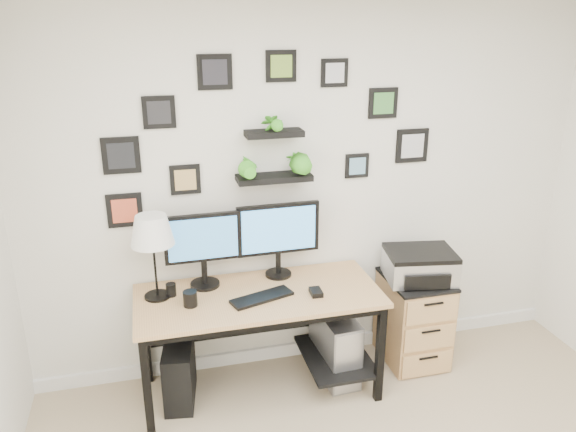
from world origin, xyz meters
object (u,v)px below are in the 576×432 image
object	(u,v)px
monitor_left	(203,245)
file_cabinet	(413,319)
monitor_right	(278,234)
table_lamp	(152,232)
mug	(190,299)
printer	(420,265)
desk	(263,307)
pc_tower_black	(180,372)
pc_tower_grey	(335,345)

from	to	relation	value
monitor_left	file_cabinet	distance (m)	1.68
monitor_right	table_lamp	distance (m)	0.85
monitor_right	file_cabinet	size ratio (longest dim) A/B	0.85
mug	printer	distance (m)	1.65
desk	monitor_right	size ratio (longest dim) A/B	2.80
desk	pc_tower_black	world-z (taller)	desk
pc_tower_grey	monitor_left	bearing A→B (deg)	169.69
mug	pc_tower_black	xyz separation A→B (m)	(-0.10, 0.09, -0.59)
printer	mug	bearing A→B (deg)	-175.33
table_lamp	file_cabinet	world-z (taller)	table_lamp
monitor_right	desk	bearing A→B (deg)	-128.17
table_lamp	file_cabinet	xyz separation A→B (m)	(1.83, -0.03, -0.86)
desk	pc_tower_grey	world-z (taller)	desk
file_cabinet	printer	size ratio (longest dim) A/B	1.27
monitor_left	mug	xyz separation A→B (m)	(-0.12, -0.25, -0.25)
mug	pc_tower_black	world-z (taller)	mug
monitor_right	printer	world-z (taller)	monitor_right
monitor_right	printer	size ratio (longest dim) A/B	1.08
file_cabinet	monitor_left	bearing A→B (deg)	175.97
table_lamp	mug	distance (m)	0.48
mug	printer	xyz separation A→B (m)	(1.64, 0.13, -0.02)
monitor_left	desk	bearing A→B (deg)	-24.50
pc_tower_black	file_cabinet	world-z (taller)	file_cabinet
pc_tower_grey	file_cabinet	bearing A→B (deg)	4.87
table_lamp	pc_tower_grey	xyz separation A→B (m)	(1.20, -0.08, -0.95)
pc_tower_grey	file_cabinet	distance (m)	0.64
desk	file_cabinet	world-z (taller)	desk
pc_tower_grey	printer	world-z (taller)	printer
monitor_left	mug	bearing A→B (deg)	-115.82
monitor_left	pc_tower_grey	world-z (taller)	monitor_left
pc_tower_black	printer	world-z (taller)	printer
printer	file_cabinet	bearing A→B (deg)	138.28
mug	pc_tower_black	distance (m)	0.61
monitor_right	file_cabinet	bearing A→B (deg)	-7.84
table_lamp	mug	xyz separation A→B (m)	(0.20, -0.17, -0.40)
monitor_left	monitor_right	xyz separation A→B (m)	(0.52, 0.03, 0.01)
desk	monitor_left	world-z (taller)	monitor_left
desk	table_lamp	bearing A→B (deg)	172.70
monitor_right	mug	bearing A→B (deg)	-156.24
table_lamp	monitor_left	bearing A→B (deg)	13.83
mug	desk	bearing A→B (deg)	9.90
pc_tower_black	monitor_left	bearing A→B (deg)	44.66
pc_tower_black	printer	xyz separation A→B (m)	(1.74, 0.04, 0.57)
monitor_right	table_lamp	xyz separation A→B (m)	(-0.83, -0.11, 0.14)
mug	file_cabinet	size ratio (longest dim) A/B	0.15
monitor_right	pc_tower_grey	bearing A→B (deg)	-27.58
monitor_left	mug	distance (m)	0.37
mug	file_cabinet	xyz separation A→B (m)	(1.64, 0.14, -0.46)
desk	mug	distance (m)	0.52
mug	file_cabinet	distance (m)	1.71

